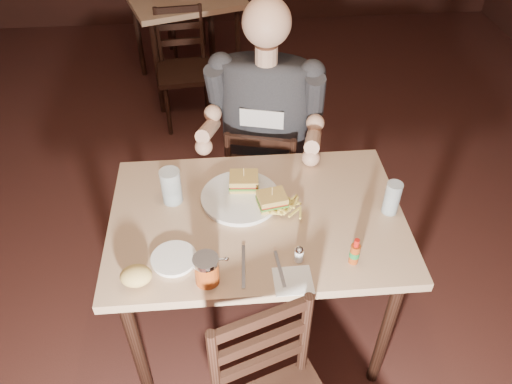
{
  "coord_description": "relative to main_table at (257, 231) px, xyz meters",
  "views": [
    {
      "loc": [
        0.1,
        -1.61,
        2.14
      ],
      "look_at": [
        0.22,
        -0.17,
        0.85
      ],
      "focal_mm": 35.0,
      "sensor_mm": 36.0,
      "label": 1
    }
  ],
  "objects": [
    {
      "name": "napkin",
      "position": [
        0.1,
        -0.33,
        0.09
      ],
      "size": [
        0.14,
        0.13,
        0.0
      ],
      "primitive_type": "cube",
      "rotation": [
        0.0,
        0.0,
        0.01
      ],
      "color": "white",
      "rests_on": "main_table"
    },
    {
      "name": "ketchup_dollop",
      "position": [
        0.07,
        0.09,
        0.11
      ],
      "size": [
        0.04,
        0.04,
        0.01
      ],
      "primitive_type": "ellipsoid",
      "rotation": [
        0.0,
        0.0,
        -0.0
      ],
      "color": "maroon",
      "rests_on": "dinner_plate"
    },
    {
      "name": "diner",
      "position": [
        0.08,
        0.57,
        0.23
      ],
      "size": [
        0.65,
        0.57,
        0.97
      ],
      "primitive_type": null,
      "rotation": [
        0.0,
        0.0,
        -0.25
      ],
      "color": "#2C2D31",
      "rests_on": "chair_far"
    },
    {
      "name": "fries_pile",
      "position": [
        0.09,
        0.02,
        0.12
      ],
      "size": [
        0.22,
        0.16,
        0.04
      ],
      "primitive_type": null,
      "rotation": [
        0.0,
        0.0,
        -0.0
      ],
      "color": "#D6C153",
      "rests_on": "dinner_plate"
    },
    {
      "name": "room_shell",
      "position": [
        -0.22,
        0.22,
        0.72
      ],
      "size": [
        7.0,
        7.0,
        7.0
      ],
      "color": "black",
      "rests_on": "ground"
    },
    {
      "name": "sandwich_right",
      "position": [
        0.06,
        0.03,
        0.15
      ],
      "size": [
        0.12,
        0.11,
        0.1
      ],
      "primitive_type": null,
      "rotation": [
        0.0,
        0.0,
        0.17
      ],
      "color": "tan",
      "rests_on": "dinner_plate"
    },
    {
      "name": "main_table",
      "position": [
        0.0,
        0.0,
        0.0
      ],
      "size": [
        1.16,
        0.77,
        0.77
      ],
      "rotation": [
        0.0,
        0.0,
        -0.0
      ],
      "color": "tan",
      "rests_on": "ground"
    },
    {
      "name": "dinner_plate",
      "position": [
        -0.06,
        0.1,
        0.09
      ],
      "size": [
        0.31,
        0.31,
        0.02
      ],
      "primitive_type": "cylinder",
      "rotation": [
        0.0,
        0.0,
        -0.0
      ],
      "color": "white",
      "rests_on": "main_table"
    },
    {
      "name": "fork",
      "position": [
        0.06,
        -0.28,
        0.09
      ],
      "size": [
        0.03,
        0.16,
        0.01
      ],
      "primitive_type": "cube",
      "rotation": [
        0.0,
        0.0,
        0.08
      ],
      "color": "silver",
      "rests_on": "napkin"
    },
    {
      "name": "glass_right",
      "position": [
        0.52,
        -0.02,
        0.16
      ],
      "size": [
        0.06,
        0.06,
        0.14
      ],
      "primitive_type": "cylinder",
      "rotation": [
        0.0,
        0.0,
        -0.0
      ],
      "color": "silver",
      "rests_on": "main_table"
    },
    {
      "name": "chair_far",
      "position": [
        0.1,
        0.62,
        -0.27
      ],
      "size": [
        0.47,
        0.5,
        0.82
      ],
      "primitive_type": null,
      "rotation": [
        0.0,
        0.0,
        2.89
      ],
      "color": "black",
      "rests_on": "ground"
    },
    {
      "name": "bg_table",
      "position": [
        -0.35,
        2.42,
        -0.0
      ],
      "size": [
        1.01,
        1.01,
        0.77
      ],
      "rotation": [
        0.0,
        0.0,
        0.31
      ],
      "color": "tan",
      "rests_on": "ground"
    },
    {
      "name": "salt_shaker",
      "position": [
        0.13,
        -0.24,
        0.12
      ],
      "size": [
        0.03,
        0.03,
        0.06
      ],
      "primitive_type": null,
      "rotation": [
        0.0,
        0.0,
        -0.0
      ],
      "color": "white",
      "rests_on": "main_table"
    },
    {
      "name": "side_plate",
      "position": [
        -0.32,
        -0.2,
        0.09
      ],
      "size": [
        0.16,
        0.16,
        0.01
      ],
      "primitive_type": "cylinder",
      "rotation": [
        0.0,
        0.0,
        -0.0
      ],
      "color": "white",
      "rests_on": "main_table"
    },
    {
      "name": "sandwich_left",
      "position": [
        -0.04,
        0.15,
        0.15
      ],
      "size": [
        0.12,
        0.1,
        0.1
      ],
      "primitive_type": null,
      "rotation": [
        0.0,
        0.0,
        -0.07
      ],
      "color": "tan",
      "rests_on": "dinner_plate"
    },
    {
      "name": "syrup_dispenser",
      "position": [
        -0.2,
        -0.3,
        0.14
      ],
      "size": [
        0.09,
        0.09,
        0.11
      ],
      "primitive_type": null,
      "rotation": [
        0.0,
        0.0,
        -0.0
      ],
      "color": "#913810",
      "rests_on": "main_table"
    },
    {
      "name": "hot_sauce",
      "position": [
        0.32,
        -0.26,
        0.14
      ],
      "size": [
        0.04,
        0.04,
        0.11
      ],
      "primitive_type": null,
      "rotation": [
        0.0,
        0.0,
        -0.0
      ],
      "color": "#913810",
      "rests_on": "main_table"
    },
    {
      "name": "glass_left",
      "position": [
        -0.33,
        0.12,
        0.16
      ],
      "size": [
        0.08,
        0.08,
        0.15
      ],
      "primitive_type": "cylinder",
      "rotation": [
        0.0,
        0.0,
        -0.0
      ],
      "color": "silver",
      "rests_on": "main_table"
    },
    {
      "name": "bg_chair_far",
      "position": [
        -0.35,
        2.97,
        -0.25
      ],
      "size": [
        0.47,
        0.5,
        0.86
      ],
      "primitive_type": null,
      "rotation": [
        0.0,
        0.0,
        3.33
      ],
      "color": "black",
      "rests_on": "ground"
    },
    {
      "name": "bread_roll",
      "position": [
        -0.44,
        -0.3,
        0.13
      ],
      "size": [
        0.11,
        0.09,
        0.06
      ],
      "primitive_type": "ellipsoid",
      "rotation": [
        0.0,
        0.0,
        -0.0
      ],
      "color": "tan",
      "rests_on": "side_plate"
    },
    {
      "name": "knife",
      "position": [
        -0.07,
        -0.25,
        0.09
      ],
      "size": [
        0.02,
        0.2,
        0.0
      ],
      "primitive_type": "cube",
      "rotation": [
        0.0,
        0.0,
        -0.07
      ],
      "color": "silver",
      "rests_on": "napkin"
    },
    {
      "name": "bg_chair_near",
      "position": [
        -0.35,
        1.87,
        -0.27
      ],
      "size": [
        0.42,
        0.45,
        0.82
      ],
      "primitive_type": null,
      "rotation": [
        0.0,
        0.0,
        0.1
      ],
      "color": "black",
      "rests_on": "ground"
    }
  ]
}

